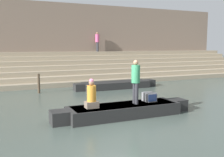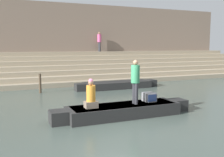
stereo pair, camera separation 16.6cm
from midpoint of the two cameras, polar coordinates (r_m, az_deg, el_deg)
ground_plane at (r=10.40m, az=-0.89°, el=-8.41°), size 120.00×120.00×0.00m
ghat_steps at (r=20.91m, az=-12.95°, el=1.53°), size 36.00×4.90×2.30m
back_wall at (r=23.12m, az=-14.22°, el=7.84°), size 34.20×1.28×6.39m
rowboat_main at (r=10.45m, az=2.21°, el=-6.88°), size 5.80×1.38×0.48m
person_standing at (r=10.40m, az=4.72°, el=-0.03°), size 0.34×0.34×1.75m
person_rowing at (r=9.78m, az=-4.96°, el=-3.86°), size 0.47×0.37×1.10m
tv_set at (r=11.06m, az=7.70°, el=-3.99°), size 0.47×0.49×0.37m
moored_boat_shore at (r=17.30m, az=0.64°, el=-1.36°), size 5.71×1.27×0.45m
mooring_post at (r=16.07m, az=-15.94°, el=-1.07°), size 0.15×0.15×1.15m
person_on_steps at (r=23.32m, az=-3.41°, el=8.29°), size 0.35×0.35×1.70m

